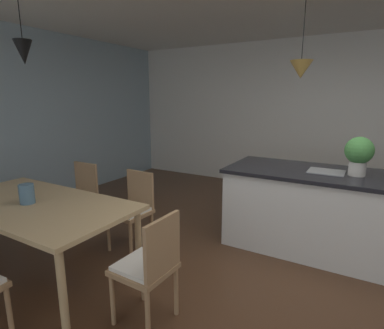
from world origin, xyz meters
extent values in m
cube|color=#4C301E|center=(0.00, 0.00, -0.02)|extent=(10.00, 8.40, 0.04)
cube|color=white|center=(0.00, 3.26, 1.35)|extent=(10.00, 0.12, 2.70)
cube|color=#9EB7C6|center=(-4.06, 0.00, 1.35)|extent=(0.06, 8.40, 2.70)
cube|color=tan|center=(-2.19, -0.96, 0.70)|extent=(1.94, 0.98, 0.04)
cylinder|color=tan|center=(-3.08, -0.54, 0.35)|extent=(0.06, 0.06, 0.70)
cylinder|color=tan|center=(-1.30, -0.54, 0.35)|extent=(0.06, 0.06, 0.70)
cylinder|color=tan|center=(-1.30, -1.37, 0.35)|extent=(0.06, 0.06, 0.70)
cube|color=#A87F56|center=(-1.75, -0.14, 0.43)|extent=(0.42, 0.42, 0.04)
cube|color=white|center=(-1.75, -0.14, 0.47)|extent=(0.38, 0.38, 0.03)
cube|color=#A87F56|center=(-1.74, 0.04, 0.66)|extent=(0.38, 0.05, 0.42)
cylinder|color=#A87F56|center=(-1.59, -0.32, 0.21)|extent=(0.04, 0.04, 0.41)
cylinder|color=#A87F56|center=(-1.93, -0.30, 0.21)|extent=(0.04, 0.04, 0.41)
cylinder|color=#A87F56|center=(-1.57, 0.02, 0.21)|extent=(0.04, 0.04, 0.41)
cylinder|color=#A87F56|center=(-1.91, 0.04, 0.21)|extent=(0.04, 0.04, 0.41)
cube|color=#A87F56|center=(-2.62, -0.14, 0.43)|extent=(0.40, 0.40, 0.04)
cube|color=white|center=(-2.62, -0.14, 0.47)|extent=(0.36, 0.36, 0.03)
cube|color=#A87F56|center=(-2.63, 0.04, 0.66)|extent=(0.38, 0.03, 0.42)
cylinder|color=#A87F56|center=(-2.45, -0.31, 0.21)|extent=(0.04, 0.04, 0.41)
cylinder|color=#A87F56|center=(-2.79, -0.32, 0.21)|extent=(0.04, 0.04, 0.41)
cylinder|color=#A87F56|center=(-2.46, 0.03, 0.21)|extent=(0.04, 0.04, 0.41)
cylinder|color=#A87F56|center=(-2.80, 0.02, 0.21)|extent=(0.04, 0.04, 0.41)
cylinder|color=#A87F56|center=(-1.59, -1.59, 0.21)|extent=(0.04, 0.04, 0.41)
cube|color=#A87F56|center=(-0.90, -0.96, 0.43)|extent=(0.41, 0.41, 0.04)
cube|color=white|center=(-0.90, -0.96, 0.47)|extent=(0.37, 0.37, 0.03)
cube|color=#A87F56|center=(-0.72, -0.96, 0.66)|extent=(0.04, 0.38, 0.42)
cylinder|color=#A87F56|center=(-1.07, -1.12, 0.21)|extent=(0.04, 0.04, 0.41)
cylinder|color=#A87F56|center=(-1.06, -0.78, 0.21)|extent=(0.04, 0.04, 0.41)
cylinder|color=#A87F56|center=(-0.73, -1.13, 0.21)|extent=(0.04, 0.04, 0.41)
cylinder|color=#A87F56|center=(-0.72, -0.79, 0.21)|extent=(0.04, 0.04, 0.41)
cube|color=silver|center=(0.21, 0.91, 0.44)|extent=(2.24, 0.87, 0.88)
cube|color=black|center=(0.21, 0.91, 0.88)|extent=(2.30, 0.93, 0.04)
cube|color=gray|center=(0.10, 0.91, 0.91)|extent=(0.36, 0.30, 0.01)
cylinder|color=black|center=(-2.30, -0.82, 2.44)|extent=(0.01, 0.01, 0.52)
cone|color=black|center=(-2.30, -0.82, 2.07)|extent=(0.16, 0.16, 0.21)
cylinder|color=black|center=(-0.24, 0.91, 2.38)|extent=(0.01, 0.01, 0.64)
cone|color=olive|center=(-0.24, 0.91, 1.97)|extent=(0.24, 0.24, 0.18)
cylinder|color=beige|center=(0.38, 0.91, 0.97)|extent=(0.16, 0.16, 0.14)
sphere|color=#478C42|center=(0.38, 0.91, 1.16)|extent=(0.27, 0.27, 0.27)
cylinder|color=slate|center=(-2.21, -1.00, 0.81)|extent=(0.13, 0.13, 0.18)
camera|label=1|loc=(0.45, -2.56, 1.68)|focal=28.60mm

